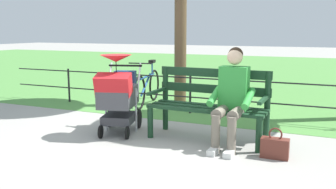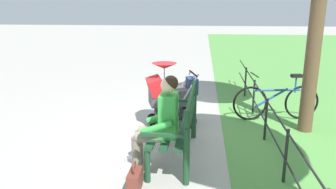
% 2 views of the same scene
% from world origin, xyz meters
% --- Properties ---
extents(ground_plane, '(60.00, 60.00, 0.00)m').
position_xyz_m(ground_plane, '(0.00, 0.00, 0.00)').
color(ground_plane, '#9E9B93').
extents(grass_lawn, '(40.00, 16.00, 0.01)m').
position_xyz_m(grass_lawn, '(0.00, -8.80, 0.00)').
color(grass_lawn, '#518E42').
rests_on(grass_lawn, ground).
extents(park_bench, '(1.62, 0.65, 0.96)m').
position_xyz_m(park_bench, '(-0.76, -0.12, 0.53)').
color(park_bench, '#193D23').
rests_on(park_bench, ground).
extents(person_on_bench, '(0.54, 0.74, 1.28)m').
position_xyz_m(person_on_bench, '(-1.12, 0.11, 0.68)').
color(person_on_bench, slate).
rests_on(person_on_bench, ground).
extents(stroller, '(0.71, 0.98, 1.15)m').
position_xyz_m(stroller, '(0.52, 0.16, 0.59)').
color(stroller, black).
rests_on(stroller, ground).
extents(handbag, '(0.32, 0.14, 0.37)m').
position_xyz_m(handbag, '(-1.71, 0.34, 0.13)').
color(handbag, brown).
rests_on(handbag, ground).
extents(park_fence, '(8.10, 0.04, 0.70)m').
position_xyz_m(park_fence, '(-0.28, -1.46, 0.42)').
color(park_fence, black).
rests_on(park_fence, ground).
extents(bicycle, '(0.45, 1.64, 0.89)m').
position_xyz_m(bicycle, '(1.05, -1.83, 0.36)').
color(bicycle, black).
rests_on(bicycle, ground).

